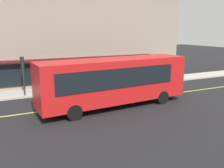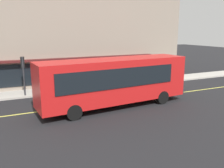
{
  "view_description": "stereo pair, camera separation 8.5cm",
  "coord_description": "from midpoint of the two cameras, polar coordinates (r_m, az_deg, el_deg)",
  "views": [
    {
      "loc": [
        -7.22,
        -16.26,
        5.44
      ],
      "look_at": [
        0.05,
        -0.7,
        1.6
      ],
      "focal_mm": 38.49,
      "sensor_mm": 36.0,
      "label": 1
    },
    {
      "loc": [
        -7.14,
        -16.3,
        5.44
      ],
      "look_at": [
        0.05,
        -0.7,
        1.6
      ],
      "focal_mm": 38.49,
      "sensor_mm": 36.0,
      "label": 2
    }
  ],
  "objects": [
    {
      "name": "storefront_building",
      "position": [
        27.63,
        -12.92,
        11.63
      ],
      "size": [
        26.4,
        9.25,
        10.25
      ],
      "color": "gray",
      "rests_on": "ground"
    },
    {
      "name": "pedestrian_mid_block",
      "position": [
        23.57,
        -2.37,
        2.1
      ],
      "size": [
        0.34,
        0.34,
        1.67
      ],
      "color": "black",
      "rests_on": "sidewalk"
    },
    {
      "name": "ground",
      "position": [
        18.61,
        -0.93,
        -4.4
      ],
      "size": [
        120.0,
        120.0,
        0.0
      ],
      "primitive_type": "plane",
      "color": "black"
    },
    {
      "name": "car_teal",
      "position": [
        21.22,
        -2.25,
        -0.2
      ],
      "size": [
        4.36,
        1.99,
        1.52
      ],
      "color": "#14666B",
      "rests_on": "ground"
    },
    {
      "name": "bus",
      "position": [
        17.13,
        0.89,
        0.97
      ],
      "size": [
        11.28,
        3.3,
        3.5
      ],
      "color": "red",
      "rests_on": "ground"
    },
    {
      "name": "traffic_light",
      "position": [
        21.0,
        -20.31,
        3.86
      ],
      "size": [
        0.3,
        0.52,
        3.2
      ],
      "color": "#2D2D33",
      "rests_on": "sidewalk"
    },
    {
      "name": "pedestrian_waiting",
      "position": [
        26.42,
        12.79,
        2.91
      ],
      "size": [
        0.34,
        0.34,
        1.65
      ],
      "color": "black",
      "rests_on": "sidewalk"
    },
    {
      "name": "sidewalk",
      "position": [
        23.25,
        -6.08,
        -0.81
      ],
      "size": [
        80.0,
        2.51,
        0.15
      ],
      "primitive_type": "cube",
      "color": "#B2ADA3",
      "rests_on": "ground"
    },
    {
      "name": "lane_centre_stripe",
      "position": [
        18.61,
        -0.93,
        -4.38
      ],
      "size": [
        36.0,
        0.16,
        0.01
      ],
      "primitive_type": "cube",
      "color": "#D8D14C",
      "rests_on": "ground"
    }
  ]
}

